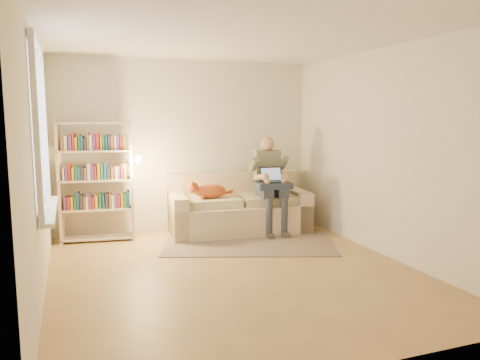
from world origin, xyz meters
name	(u,v)px	position (x,y,z in m)	size (l,w,h in m)	color
floor	(234,271)	(0.00, 0.00, 0.00)	(4.50, 4.50, 0.00)	#9A7546
ceiling	(234,36)	(0.00, 0.00, 2.60)	(4.00, 4.50, 0.02)	white
wall_left	(37,164)	(-2.00, 0.00, 1.30)	(0.02, 4.50, 2.60)	silver
wall_right	(385,153)	(2.00, 0.00, 1.30)	(0.02, 4.50, 2.60)	silver
wall_back	(186,145)	(0.00, 2.25, 1.30)	(4.00, 0.02, 2.60)	silver
wall_front	(348,187)	(0.00, -2.25, 1.30)	(4.00, 0.02, 2.60)	silver
window	(44,155)	(-1.95, 0.20, 1.38)	(0.12, 1.52, 1.69)	white
sofa	(238,211)	(0.68, 1.74, 0.32)	(2.14, 1.11, 0.88)	beige
person	(270,179)	(1.11, 1.55, 0.82)	(0.44, 0.66, 1.44)	gray
cat	(207,191)	(0.17, 1.66, 0.67)	(0.71, 0.28, 0.26)	orange
blanket	(272,185)	(1.08, 1.42, 0.74)	(0.51, 0.42, 0.09)	#273445
laptop	(271,178)	(1.09, 1.43, 0.84)	(0.36, 0.32, 0.28)	black
bookshelf	(96,176)	(-1.37, 1.90, 0.93)	(1.11, 0.45, 1.69)	beige
rug	(248,242)	(0.58, 1.06, 0.01)	(2.30, 1.36, 0.01)	#7C675A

